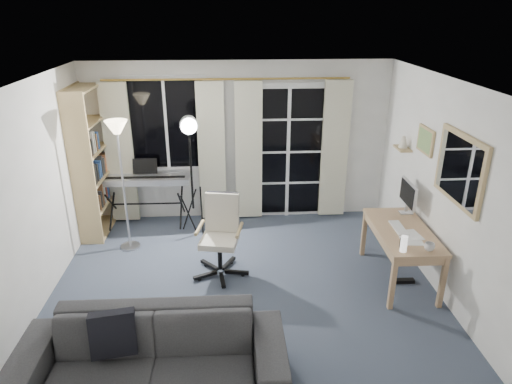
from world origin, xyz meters
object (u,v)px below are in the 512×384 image
(office_chair, at_px, (221,228))
(desk, at_px, (402,236))
(torchiere_lamp, at_px, (119,148))
(studio_light, at_px, (190,139))
(monitor, at_px, (408,195))
(sofa, at_px, (150,348))
(mug, at_px, (430,246))
(keyboard_piano, at_px, (145,181))
(bookshelf, at_px, (89,165))

(office_chair, xyz_separation_m, desk, (2.14, -0.34, -0.00))
(torchiere_lamp, relative_size, studio_light, 1.00)
(studio_light, relative_size, monitor, 3.73)
(monitor, height_order, sofa, monitor)
(torchiere_lamp, bearing_deg, office_chair, -26.77)
(desk, relative_size, monitor, 2.61)
(studio_light, height_order, desk, studio_light)
(torchiere_lamp, bearing_deg, mug, -22.87)
(keyboard_piano, distance_m, desk, 3.67)
(keyboard_piano, xyz_separation_m, sofa, (0.55, -3.25, -0.28))
(bookshelf, height_order, desk, bookshelf)
(studio_light, bearing_deg, monitor, -23.99)
(torchiere_lamp, height_order, monitor, torchiere_lamp)
(keyboard_piano, bearing_deg, desk, -26.12)
(bookshelf, height_order, mug, bookshelf)
(bookshelf, distance_m, studio_light, 1.55)
(bookshelf, xyz_separation_m, studio_light, (1.46, -0.27, 0.43))
(office_chair, bearing_deg, studio_light, 124.03)
(torchiere_lamp, bearing_deg, bookshelf, 134.89)
(desk, height_order, sofa, sofa)
(torchiere_lamp, xyz_separation_m, monitor, (3.62, -0.53, -0.52))
(bookshelf, height_order, office_chair, bookshelf)
(bookshelf, distance_m, mug, 4.61)
(office_chair, height_order, mug, office_chair)
(bookshelf, bearing_deg, studio_light, -9.39)
(torchiere_lamp, xyz_separation_m, mug, (3.52, -1.48, -0.72))
(office_chair, bearing_deg, monitor, 13.77)
(monitor, xyz_separation_m, mug, (-0.10, -0.95, -0.20))
(keyboard_piano, relative_size, monitor, 2.76)
(keyboard_piano, height_order, office_chair, keyboard_piano)
(monitor, distance_m, mug, 0.98)
(studio_light, height_order, office_chair, studio_light)
(monitor, distance_m, sofa, 3.59)
(torchiere_lamp, relative_size, desk, 1.42)
(bookshelf, relative_size, office_chair, 2.12)
(torchiere_lamp, relative_size, office_chair, 1.79)
(bookshelf, distance_m, monitor, 4.35)
(studio_light, distance_m, mug, 3.28)
(keyboard_piano, bearing_deg, mug, -31.87)
(mug, xyz_separation_m, sofa, (-2.82, -1.09, -0.28))
(monitor, height_order, mug, monitor)
(desk, xyz_separation_m, monitor, (0.20, 0.45, 0.34))
(office_chair, bearing_deg, bookshelf, 157.56)
(bookshelf, relative_size, mug, 19.40)
(keyboard_piano, distance_m, sofa, 3.30)
(desk, bearing_deg, monitor, 67.29)
(studio_light, height_order, monitor, studio_light)
(torchiere_lamp, relative_size, mug, 16.32)
(torchiere_lamp, xyz_separation_m, studio_light, (0.87, 0.32, 0.00))
(desk, relative_size, sofa, 0.55)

